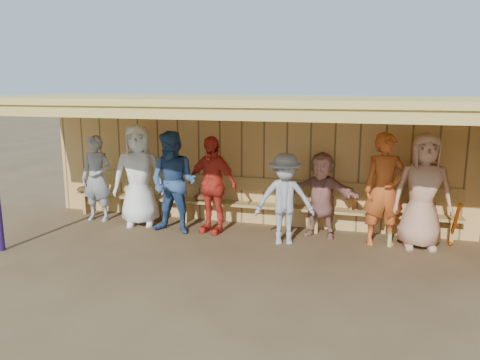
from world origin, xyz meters
name	(u,v)px	position (x,y,z in m)	size (l,w,h in m)	color
ground	(234,243)	(0.00, 0.00, 0.00)	(90.00, 90.00, 0.00)	brown
player_a	(97,178)	(-3.05, 0.61, 0.86)	(0.63, 0.41, 1.73)	#919399
player_b	(139,175)	(-2.10, 0.58, 0.98)	(0.96, 0.62, 1.96)	white
player_c	(174,183)	(-1.24, 0.28, 0.94)	(0.92, 0.71, 1.88)	#2F5082
player_d	(212,185)	(-0.59, 0.51, 0.90)	(1.05, 0.44, 1.80)	red
player_e	(285,199)	(0.82, 0.24, 0.79)	(1.02, 0.59, 1.58)	#93959B
player_f	(321,195)	(1.37, 0.81, 0.77)	(1.43, 0.45, 1.54)	#B37565
player_g	(384,190)	(2.45, 0.64, 0.96)	(0.70, 0.46, 1.92)	#BF531E
player_h	(423,191)	(3.05, 0.65, 0.97)	(0.95, 0.62, 1.94)	tan
dugout_structure	(266,142)	(0.39, 0.69, 1.69)	(8.80, 3.20, 2.50)	tan
bench	(251,199)	(0.00, 1.12, 0.53)	(7.60, 0.34, 0.93)	tan
dugout_equipment	(206,199)	(-0.88, 0.99, 0.49)	(7.48, 0.62, 0.80)	orange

